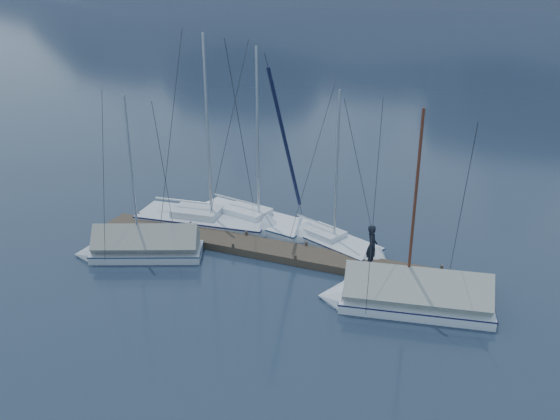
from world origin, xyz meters
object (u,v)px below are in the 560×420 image
(sailboat_covered_near, at_px, (402,297))
(person, at_px, (372,246))
(sailboat_covered_far, at_px, (137,248))
(sailboat_open_right, at_px, (341,246))
(sailboat_open_left, at_px, (222,223))
(sailboat_open_mid, at_px, (267,225))

(sailboat_covered_near, distance_m, person, 2.95)
(sailboat_covered_far, bearing_deg, person, 13.46)
(sailboat_open_right, distance_m, sailboat_covered_near, 5.33)
(sailboat_open_right, bearing_deg, sailboat_open_left, 178.04)
(sailboat_open_right, xyz_separation_m, sailboat_covered_far, (-8.25, -4.15, 0.25))
(sailboat_open_left, height_order, sailboat_covered_far, sailboat_open_left)
(sailboat_open_left, bearing_deg, person, -13.63)
(sailboat_covered_far, bearing_deg, sailboat_open_right, 26.70)
(sailboat_open_left, relative_size, sailboat_covered_far, 1.28)
(person, bearing_deg, sailboat_open_left, 53.67)
(sailboat_open_left, bearing_deg, sailboat_covered_near, -22.85)
(sailboat_covered_near, xyz_separation_m, sailboat_covered_far, (-11.84, -0.22, -0.03))
(sailboat_covered_far, xyz_separation_m, person, (10.06, 2.41, 0.88))
(sailboat_open_left, relative_size, person, 5.49)
(person, bearing_deg, sailboat_open_right, 23.49)
(sailboat_open_mid, height_order, sailboat_covered_near, sailboat_open_mid)
(sailboat_open_left, relative_size, sailboat_open_mid, 1.06)
(sailboat_open_mid, bearing_deg, sailboat_open_left, -162.32)
(sailboat_covered_near, height_order, person, sailboat_covered_near)
(sailboat_open_left, distance_m, sailboat_open_mid, 2.27)
(sailboat_covered_near, relative_size, sailboat_covered_far, 1.07)
(sailboat_open_mid, height_order, person, sailboat_open_mid)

